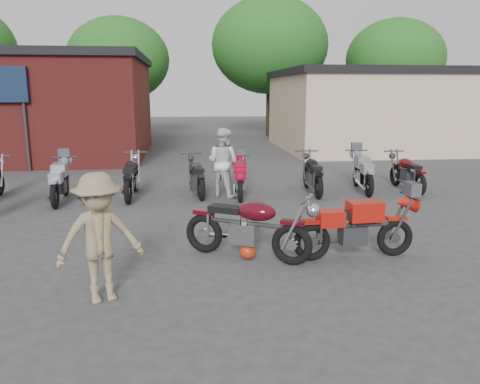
{
  "coord_description": "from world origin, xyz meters",
  "views": [
    {
      "loc": [
        -1.23,
        -7.13,
        2.78
      ],
      "look_at": [
        -0.22,
        1.49,
        0.9
      ],
      "focal_mm": 35.0,
      "sensor_mm": 36.0,
      "label": 1
    }
  ],
  "objects": [
    {
      "name": "vintage_motorcycle",
      "position": [
        -0.21,
        0.3,
        0.63
      ],
      "size": [
        2.26,
        1.69,
        1.27
      ],
      "primitive_type": null,
      "rotation": [
        0.0,
        0.0,
        -0.51
      ],
      "color": "#4A0912",
      "rests_on": "ground"
    },
    {
      "name": "brick_building",
      "position": [
        -9.0,
        14.0,
        2.0
      ],
      "size": [
        12.0,
        8.0,
        4.0
      ],
      "primitive_type": "cube",
      "color": "maroon",
      "rests_on": "ground"
    },
    {
      "name": "stucco_building",
      "position": [
        8.5,
        15.0,
        1.75
      ],
      "size": [
        10.0,
        8.0,
        3.5
      ],
      "primitive_type": "cube",
      "color": "tan",
      "rests_on": "ground"
    },
    {
      "name": "tree_1",
      "position": [
        -5.0,
        22.0,
        3.7
      ],
      "size": [
        5.92,
        5.92,
        7.4
      ],
      "primitive_type": null,
      "color": "#165418",
      "rests_on": "ground"
    },
    {
      "name": "person_light",
      "position": [
        -0.25,
        5.13,
        0.92
      ],
      "size": [
        1.13,
        1.1,
        1.84
      ],
      "primitive_type": "imported",
      "rotation": [
        0.0,
        0.0,
        2.48
      ],
      "color": "silver",
      "rests_on": "ground"
    },
    {
      "name": "row_bike_3",
      "position": [
        -0.95,
        5.44,
        0.58
      ],
      "size": [
        0.93,
        2.06,
        1.15
      ],
      "primitive_type": null,
      "rotation": [
        0.0,
        0.0,
        1.71
      ],
      "color": "#252527",
      "rests_on": "ground"
    },
    {
      "name": "row_bike_1",
      "position": [
        -4.42,
        4.99,
        0.58
      ],
      "size": [
        0.81,
        2.05,
        1.17
      ],
      "primitive_type": null,
      "rotation": [
        0.0,
        0.0,
        1.64
      ],
      "color": "#999DA7",
      "rests_on": "ground"
    },
    {
      "name": "tree_2",
      "position": [
        4.0,
        22.0,
        4.4
      ],
      "size": [
        7.04,
        7.04,
        8.8
      ],
      "primitive_type": null,
      "color": "#165418",
      "rests_on": "ground"
    },
    {
      "name": "row_bike_6",
      "position": [
        3.72,
        5.34,
        0.59
      ],
      "size": [
        0.95,
        2.12,
        1.18
      ],
      "primitive_type": null,
      "rotation": [
        0.0,
        0.0,
        1.43
      ],
      "color": "gray",
      "rests_on": "ground"
    },
    {
      "name": "person_tan",
      "position": [
        -2.38,
        -1.05,
        0.88
      ],
      "size": [
        1.3,
        1.02,
        1.76
      ],
      "primitive_type": "imported",
      "rotation": [
        0.0,
        0.0,
        0.37
      ],
      "color": "#867153",
      "rests_on": "ground"
    },
    {
      "name": "sportbike",
      "position": [
        1.6,
        0.13,
        0.59
      ],
      "size": [
        2.06,
        0.76,
        1.18
      ],
      "primitive_type": null,
      "rotation": [
        0.0,
        0.0,
        0.04
      ],
      "color": "red",
      "rests_on": "ground"
    },
    {
      "name": "row_bike_2",
      "position": [
        -2.66,
        5.3,
        0.61
      ],
      "size": [
        0.74,
        2.13,
        1.23
      ],
      "primitive_type": null,
      "rotation": [
        0.0,
        0.0,
        1.55
      ],
      "color": "black",
      "rests_on": "ground"
    },
    {
      "name": "ground",
      "position": [
        0.0,
        0.0,
        0.0
      ],
      "size": [
        90.0,
        90.0,
        0.0
      ],
      "primitive_type": "plane",
      "color": "#323234"
    },
    {
      "name": "helmet",
      "position": [
        -0.22,
        0.3,
        0.13
      ],
      "size": [
        0.34,
        0.34,
        0.26
      ],
      "primitive_type": "ellipsoid",
      "rotation": [
        0.0,
        0.0,
        -0.2
      ],
      "color": "#AA2912",
      "rests_on": "ground"
    },
    {
      "name": "row_bike_5",
      "position": [
        2.25,
        5.29,
        0.6
      ],
      "size": [
        0.79,
        2.09,
        1.19
      ],
      "primitive_type": null,
      "rotation": [
        0.0,
        0.0,
        1.52
      ],
      "color": "black",
      "rests_on": "ground"
    },
    {
      "name": "tree_3",
      "position": [
        12.0,
        22.0,
        3.8
      ],
      "size": [
        6.08,
        6.08,
        7.6
      ],
      "primitive_type": null,
      "color": "#165418",
      "rests_on": "ground"
    },
    {
      "name": "row_bike_7",
      "position": [
        5.0,
        5.29,
        0.57
      ],
      "size": [
        0.67,
        1.98,
        1.15
      ],
      "primitive_type": null,
      "rotation": [
        0.0,
        0.0,
        1.58
      ],
      "color": "#560A0E",
      "rests_on": "ground"
    },
    {
      "name": "row_bike_4",
      "position": [
        0.2,
        5.09,
        0.56
      ],
      "size": [
        0.82,
        1.97,
        1.11
      ],
      "primitive_type": null,
      "rotation": [
        0.0,
        0.0,
        1.47
      ],
      "color": "#A80E2C",
      "rests_on": "ground"
    }
  ]
}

